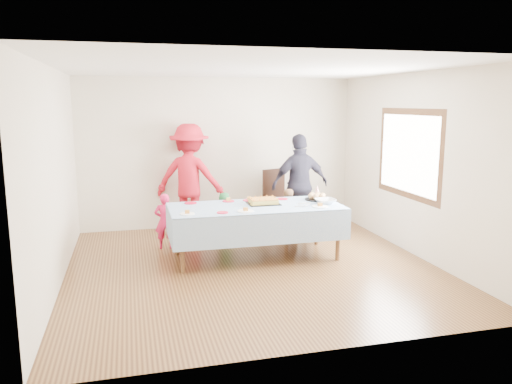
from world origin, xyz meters
TOP-DOWN VIEW (x-y plane):
  - ground at (0.00, 0.00)m, footprint 5.00×5.00m
  - room_walls at (0.05, 0.00)m, footprint 5.04×5.04m
  - party_table at (0.15, 0.40)m, footprint 2.50×1.10m
  - birthday_cake at (0.29, 0.49)m, footprint 0.46×0.36m
  - rolls_tray at (1.17, 0.59)m, footprint 0.36×0.36m
  - punch_bowl at (1.19, 0.28)m, footprint 0.30×0.30m
  - party_hat at (1.28, 0.86)m, footprint 0.11×0.11m
  - fork_pile at (0.80, 0.18)m, footprint 0.24×0.18m
  - plate_red_far_a at (-0.75, 0.79)m, footprint 0.18×0.18m
  - plate_red_far_b at (-0.17, 0.80)m, footprint 0.18×0.18m
  - plate_red_far_c at (0.15, 0.79)m, footprint 0.20×0.20m
  - plate_red_far_d at (0.67, 0.77)m, footprint 0.18×0.18m
  - plate_red_near at (-0.40, 0.04)m, footprint 0.16×0.16m
  - plate_white_left at (-0.88, 0.08)m, footprint 0.20×0.20m
  - plate_white_mid at (-0.08, 0.05)m, footprint 0.23×0.23m
  - plate_white_right at (1.03, 0.09)m, footprint 0.23×0.23m
  - dining_chair at (0.97, 2.00)m, footprint 0.59×0.59m
  - toddler_left at (-1.11, 1.20)m, footprint 0.35×0.25m
  - toddler_mid at (-0.08, 1.62)m, footprint 0.42×0.31m
  - toddler_right at (0.85, 1.09)m, footprint 0.46×0.37m
  - adult_left at (-0.58, 2.20)m, footprint 1.41×1.13m
  - adult_right at (1.22, 1.51)m, footprint 1.05×0.51m

SIDE VIEW (x-z plane):
  - ground at x=0.00m, z-range 0.00..0.00m
  - toddler_mid at x=-0.08m, z-range 0.00..0.77m
  - toddler_left at x=-1.11m, z-range 0.00..0.88m
  - toddler_right at x=0.85m, z-range 0.00..0.88m
  - dining_chair at x=0.97m, z-range 0.06..1.14m
  - party_table at x=0.15m, z-range 0.33..1.11m
  - plate_red_far_a at x=-0.75m, z-range 0.78..0.79m
  - plate_red_far_b at x=-0.17m, z-range 0.78..0.79m
  - plate_red_far_c at x=0.15m, z-range 0.78..0.79m
  - plate_red_far_d at x=0.67m, z-range 0.78..0.79m
  - plate_red_near at x=-0.40m, z-range 0.78..0.79m
  - plate_white_left at x=-0.88m, z-range 0.78..0.79m
  - plate_white_mid at x=-0.08m, z-range 0.78..0.79m
  - plate_white_right at x=1.03m, z-range 0.78..0.79m
  - fork_pile at x=0.80m, z-range 0.78..0.85m
  - punch_bowl at x=1.19m, z-range 0.78..0.85m
  - birthday_cake at x=0.29m, z-range 0.78..0.86m
  - rolls_tray at x=1.17m, z-range 0.77..0.88m
  - adult_right at x=1.22m, z-range 0.00..1.74m
  - party_hat at x=1.28m, z-range 0.78..0.97m
  - adult_left at x=-0.58m, z-range 0.00..1.90m
  - room_walls at x=0.05m, z-range 0.41..3.13m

